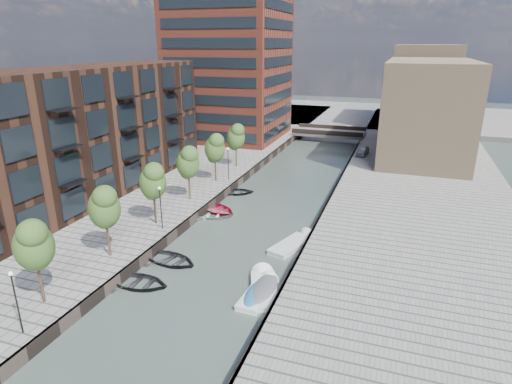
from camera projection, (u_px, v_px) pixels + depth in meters
The scene contains 29 objects.
water at pixel (283, 193), 52.23m from camera, with size 300.00×300.00×0.00m, color #38473F.
quay_left at pixel (49, 163), 63.19m from camera, with size 60.00×140.00×1.00m, color gray.
quay_right at pixel (423, 205), 47.13m from camera, with size 20.00×140.00×1.00m, color gray.
quay_wall_left at pixel (237, 184), 53.95m from camera, with size 0.25×140.00×1.00m, color #332823.
quay_wall_right at pixel (333, 195), 50.19m from camera, with size 0.25×140.00×1.00m, color #332823.
far_closure at pixel (349, 115), 105.57m from camera, with size 80.00×40.00×1.00m, color gray.
apartment_block at pixel (84, 133), 46.85m from camera, with size 8.00×38.00×14.00m, color black.
tower at pixel (230, 51), 74.48m from camera, with size 18.00×18.00×30.00m, color brown.
tan_block_near at pixel (426, 109), 64.26m from camera, with size 12.00×25.00×14.00m, color #977C5C.
tan_block_far at pixel (423, 86), 87.11m from camera, with size 12.00×20.00×16.00m, color #977C5C.
bridge at pixel (329, 133), 80.31m from camera, with size 13.00×6.00×1.30m.
tree_1 at pixel (33, 243), 27.25m from camera, with size 2.50×2.50×5.95m.
tree_2 at pixel (104, 206), 33.49m from camera, with size 2.50×2.50×5.95m.
tree_3 at pixel (153, 180), 39.73m from camera, with size 2.50×2.50×5.95m.
tree_4 at pixel (188, 161), 45.97m from camera, with size 2.50×2.50×5.95m.
tree_5 at pixel (215, 147), 52.21m from camera, with size 2.50×2.50×5.95m.
tree_6 at pixel (236, 136), 58.45m from camera, with size 2.50×2.50×5.95m.
lamp_0 at pixel (15, 296), 24.76m from camera, with size 0.24×0.24×4.12m.
lamp_1 at pixel (161, 203), 39.03m from camera, with size 0.24×0.24×4.12m.
lamp_2 at pixel (228, 160), 53.30m from camera, with size 0.24×0.24×4.12m.
sloop_0 at pixel (139, 285), 32.40m from camera, with size 3.43×4.80×0.99m, color black.
sloop_1 at pixel (171, 263), 35.77m from camera, with size 3.45×4.83×1.00m, color black.
sloop_2 at pixel (217, 212), 46.51m from camera, with size 3.61×5.05×1.05m, color #A2112E.
sloop_3 at pixel (211, 217), 45.10m from camera, with size 3.37×4.71×0.98m, color silver.
sloop_4 at pixel (236, 193), 52.11m from camera, with size 3.14×4.40×0.91m, color black.
motorboat_2 at pixel (295, 244), 38.88m from camera, with size 3.39×5.54×1.75m.
motorboat_3 at pixel (259, 292), 31.20m from camera, with size 1.90×4.78×1.56m.
motorboat_4 at pixel (264, 287), 31.79m from camera, with size 3.58×5.61×1.77m.
car at pixel (363, 151), 65.79m from camera, with size 1.58×3.92×1.34m, color #A8ABAC.
Camera 1 is at (12.99, -7.62, 17.42)m, focal length 30.00 mm.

